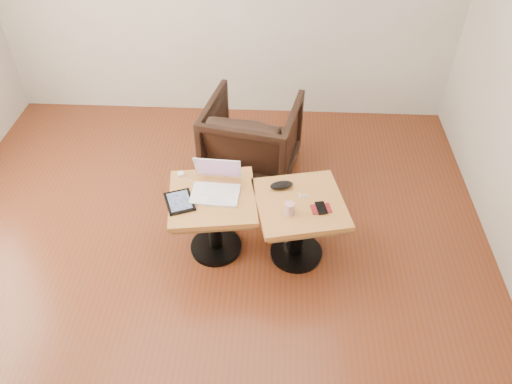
{
  "coord_description": "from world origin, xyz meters",
  "views": [
    {
      "loc": [
        0.53,
        -2.4,
        2.96
      ],
      "look_at": [
        0.39,
        0.22,
        0.61
      ],
      "focal_mm": 35.0,
      "sensor_mm": 36.0,
      "label": 1
    }
  ],
  "objects_px": {
    "side_table_left": "(213,210)",
    "armchair": "(252,138)",
    "laptop": "(216,186)",
    "striped_cup": "(289,208)",
    "side_table_right": "(299,216)"
  },
  "relations": [
    {
      "from": "side_table_right",
      "to": "laptop",
      "type": "height_order",
      "value": "laptop"
    },
    {
      "from": "laptop",
      "to": "armchair",
      "type": "bearing_deg",
      "value": 80.73
    },
    {
      "from": "side_table_left",
      "to": "laptop",
      "type": "bearing_deg",
      "value": 59.08
    },
    {
      "from": "laptop",
      "to": "side_table_left",
      "type": "bearing_deg",
      "value": -110.06
    },
    {
      "from": "laptop",
      "to": "side_table_right",
      "type": "bearing_deg",
      "value": -4.99
    },
    {
      "from": "striped_cup",
      "to": "armchair",
      "type": "xyz_separation_m",
      "value": [
        -0.32,
        1.14,
        -0.24
      ]
    },
    {
      "from": "side_table_right",
      "to": "armchair",
      "type": "distance_m",
      "value": 1.1
    },
    {
      "from": "side_table_left",
      "to": "armchair",
      "type": "relative_size",
      "value": 0.87
    },
    {
      "from": "side_table_right",
      "to": "laptop",
      "type": "relative_size",
      "value": 2.05
    },
    {
      "from": "side_table_left",
      "to": "striped_cup",
      "type": "distance_m",
      "value": 0.6
    },
    {
      "from": "side_table_right",
      "to": "laptop",
      "type": "bearing_deg",
      "value": 159.56
    },
    {
      "from": "laptop",
      "to": "striped_cup",
      "type": "relative_size",
      "value": 4.0
    },
    {
      "from": "armchair",
      "to": "side_table_left",
      "type": "bearing_deg",
      "value": 88.78
    },
    {
      "from": "laptop",
      "to": "striped_cup",
      "type": "distance_m",
      "value": 0.57
    },
    {
      "from": "laptop",
      "to": "armchair",
      "type": "distance_m",
      "value": 0.99
    }
  ]
}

